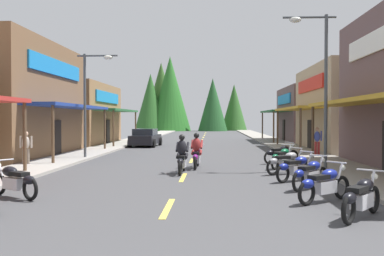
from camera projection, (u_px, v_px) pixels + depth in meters
The scene contains 23 objects.
ground at pixel (199, 147), 34.19m from camera, with size 10.80×92.71×0.10m, color #424244.
sidewalk_left at pixel (114, 146), 34.51m from camera, with size 2.56×92.71×0.12m, color #9E9991.
sidewalk_right at pixel (285, 146), 33.87m from camera, with size 2.56×92.71×0.12m, color gray.
centerline_dashes at pixel (200, 145), 36.61m from camera, with size 0.16×66.98×0.01m.
storefront_left_far at pixel (71, 114), 37.73m from camera, with size 8.28×10.95×5.14m.
storefront_right_middle at pixel (356, 108), 30.61m from camera, with size 8.19×10.78×5.88m.
storefront_right_far at pixel (316, 114), 41.82m from camera, with size 7.95×9.97×5.18m.
streetlamp_left at pixel (91, 90), 23.54m from camera, with size 2.19×0.30×5.68m.
streetlamp_right at pixel (318, 70), 18.17m from camera, with size 2.19×0.30×6.51m.
motorcycle_parked_right_0 at pixel (361, 197), 9.51m from camera, with size 1.40×1.74×1.04m.
motorcycle_parked_right_1 at pixel (324, 184), 11.39m from camera, with size 1.70×1.45×1.04m.
motorcycle_parked_right_2 at pixel (310, 174), 13.52m from camera, with size 1.48×1.68×1.04m.
motorcycle_parked_right_3 at pixel (297, 167), 15.23m from camera, with size 1.72×1.44×1.04m.
motorcycle_parked_right_4 at pixel (287, 162), 17.18m from camera, with size 1.83×1.28×1.04m.
motorcycle_parked_right_5 at pixel (282, 157), 19.21m from camera, with size 1.32×1.81×1.04m.
motorcycle_parked_right_6 at pixel (281, 154), 21.28m from camera, with size 1.88×1.19×1.04m.
motorcycle_parked_left_3 at pixel (15, 180), 12.05m from camera, with size 1.85×1.25×1.04m.
rider_cruising_lead at pixel (182, 157), 17.41m from camera, with size 0.60×2.14×1.57m.
rider_cruising_trailing at pixel (197, 153), 19.27m from camera, with size 0.60×2.14×1.57m.
pedestrian_by_shop at pixel (26, 146), 19.91m from camera, with size 0.56×0.33×1.61m.
pedestrian_browsing at pixel (317, 139), 25.27m from camera, with size 0.57×0.30×1.71m.
parked_car_curbside at pixel (145, 138), 34.44m from camera, with size 2.24×4.39×1.40m.
treeline_backdrop at pixel (175, 98), 80.08m from camera, with size 20.51×9.79×13.54m.
Camera 1 is at (1.10, -2.79, 2.19)m, focal length 40.93 mm.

